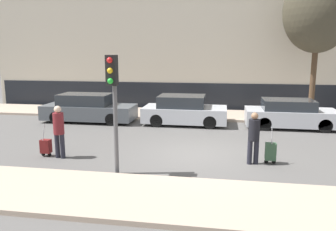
{
  "coord_description": "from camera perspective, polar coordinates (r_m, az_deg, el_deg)",
  "views": [
    {
      "loc": [
        0.72,
        -10.71,
        3.35
      ],
      "look_at": [
        -1.36,
        1.8,
        0.95
      ],
      "focal_mm": 35.0,
      "sensor_mm": 36.0,
      "label": 1
    }
  ],
  "objects": [
    {
      "name": "parked_car_2",
      "position": [
        15.98,
        20.5,
        0.19
      ],
      "size": [
        4.06,
        1.8,
        1.3
      ],
      "color": "#B7BABF",
      "rests_on": "ground_plane"
    },
    {
      "name": "building_facade",
      "position": [
        21.41,
        7.78,
        16.96
      ],
      "size": [
        28.0,
        2.77,
        11.46
      ],
      "color": "#B7AD99",
      "rests_on": "ground_plane"
    },
    {
      "name": "sidewalk_near",
      "position": [
        7.73,
        3.29,
        -14.47
      ],
      "size": [
        28.0,
        2.5,
        0.12
      ],
      "color": "tan",
      "rests_on": "ground_plane"
    },
    {
      "name": "trolley_left",
      "position": [
        11.58,
        -20.5,
        -5.05
      ],
      "size": [
        0.34,
        0.29,
        1.11
      ],
      "color": "maroon",
      "rests_on": "ground_plane"
    },
    {
      "name": "traffic_light",
      "position": [
        8.88,
        -9.51,
        4.3
      ],
      "size": [
        0.28,
        0.47,
        3.32
      ],
      "color": "#515154",
      "rests_on": "ground_plane"
    },
    {
      "name": "parked_car_1",
      "position": [
        15.74,
        2.82,
        0.83
      ],
      "size": [
        3.96,
        1.9,
        1.39
      ],
      "color": "#B7BABF",
      "rests_on": "ground_plane"
    },
    {
      "name": "pedestrian_right",
      "position": [
        10.3,
        14.72,
        -3.34
      ],
      "size": [
        0.35,
        0.34,
        1.61
      ],
      "rotation": [
        0.0,
        0.0,
        3.35
      ],
      "color": "#23232D",
      "rests_on": "ground_plane"
    },
    {
      "name": "ground_plane",
      "position": [
        11.25,
        5.36,
        -6.66
      ],
      "size": [
        80.0,
        80.0,
        0.0
      ],
      "primitive_type": "plane",
      "color": "#565451"
    },
    {
      "name": "bare_tree_near_crossing",
      "position": [
        18.51,
        24.74,
        16.23
      ],
      "size": [
        3.4,
        3.4,
        7.41
      ],
      "color": "#4C3826",
      "rests_on": "sidewalk_far"
    },
    {
      "name": "sidewalk_far",
      "position": [
        18.03,
        6.98,
        0.12
      ],
      "size": [
        28.0,
        3.0,
        0.12
      ],
      "color": "tan",
      "rests_on": "ground_plane"
    },
    {
      "name": "trolley_right",
      "position": [
        10.61,
        17.43,
        -6.02
      ],
      "size": [
        0.34,
        0.29,
        1.19
      ],
      "color": "#335138",
      "rests_on": "ground_plane"
    },
    {
      "name": "parked_car_0",
      "position": [
        16.8,
        -13.69,
        1.17
      ],
      "size": [
        4.55,
        1.72,
        1.39
      ],
      "color": "#4C5156",
      "rests_on": "ground_plane"
    },
    {
      "name": "pedestrian_left",
      "position": [
        11.1,
        -18.49,
        -2.18
      ],
      "size": [
        0.35,
        0.34,
        1.72
      ],
      "rotation": [
        0.0,
        0.0,
        -0.15
      ],
      "color": "#23232D",
      "rests_on": "ground_plane"
    }
  ]
}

